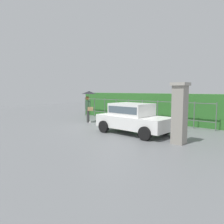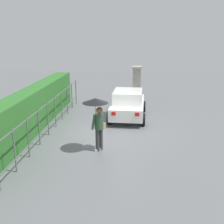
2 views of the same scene
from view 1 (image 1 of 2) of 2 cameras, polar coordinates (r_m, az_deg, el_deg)
The scene contains 6 objects.
ground_plane at distance 12.69m, azimuth -1.79°, elevation -3.81°, with size 40.00×40.00×0.00m, color slate.
car at distance 10.56m, azimuth 5.58°, elevation -1.38°, with size 3.78×1.94×1.48m.
pedestrian at distance 14.20m, azimuth -6.23°, elevation 3.32°, with size 0.97×0.97×2.06m.
gate_pillar at distance 8.83m, azimuth 17.52°, elevation -0.19°, with size 0.60×0.60×2.42m.
fence_section at distance 14.65m, azimuth 6.17°, elevation 0.70°, with size 10.41×0.05×1.50m.
hedge_row at distance 15.40m, azimuth 8.23°, elevation 1.40°, with size 11.36×0.90×1.90m, color #2D6B28.
Camera 1 is at (8.71, -8.97, 2.13)m, focal length 34.40 mm.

